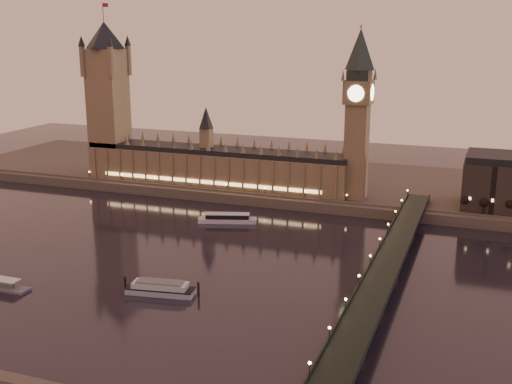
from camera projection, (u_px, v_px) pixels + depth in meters
ground at (190, 261)px, 306.85m from camera, size 700.00×700.00×0.00m
far_embankment at (333, 183)px, 445.76m from camera, size 560.00×130.00×6.00m
palace_of_westminster at (215, 162)px, 424.67m from camera, size 180.00×26.62×52.00m
victoria_tower at (108, 91)px, 440.42m from camera, size 31.68×31.68×118.00m
big_ben at (358, 104)px, 382.40m from camera, size 17.68×17.68×104.00m
westminster_bridge at (383, 276)px, 274.67m from camera, size 13.20×260.00×15.30m
bare_tree_0 at (462, 199)px, 362.65m from camera, size 5.46×5.46×11.11m
bare_tree_1 at (486, 201)px, 358.31m from camera, size 5.46×5.46×11.11m
bare_tree_2 at (510, 203)px, 353.97m from camera, size 5.46×5.46×11.11m
cruise_boat_a at (227, 218)px, 366.84m from camera, size 33.84×16.97×5.32m
moored_barge at (160, 288)px, 268.87m from camera, size 32.89×12.60×6.11m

